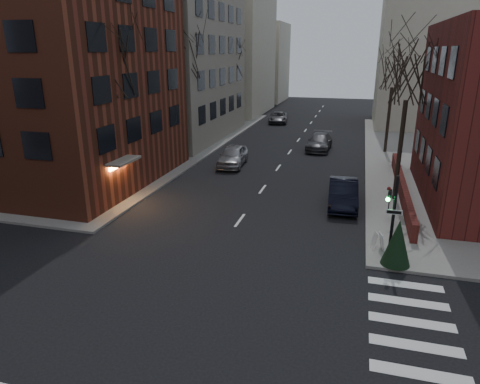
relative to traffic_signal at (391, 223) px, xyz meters
The scene contains 22 objects.
ground 12.15m from the traffic_signal, 131.43° to the right, with size 160.00×160.00×0.00m, color black.
sidewalk_far_left 42.53m from the traffic_signal, 150.37° to the left, with size 44.00×44.00×0.15m, color gray.
building_left_brick 25.61m from the traffic_signal, 162.24° to the left, with size 15.00×15.00×18.00m, color brown.
building_left_tan 37.33m from the traffic_signal, 134.92° to the left, with size 18.00×18.00×28.00m, color gray.
low_wall_right 10.18m from the traffic_signal, 82.24° to the left, with size 0.35×16.00×1.00m, color #591C19.
building_distant_la 51.89m from the traffic_signal, 116.50° to the left, with size 14.00×16.00×18.00m, color beige.
building_distant_ra 42.05m from the traffic_signal, 80.23° to the left, with size 14.00×14.00×16.00m, color beige.
building_distant_lb 66.59m from the traffic_signal, 108.38° to the left, with size 10.00×12.00×14.00m, color beige.
traffic_signal is the anchor object (origin of this frame).
tree_left_a 18.66m from the traffic_signal, 163.35° to the left, with size 4.18×4.18×10.26m.
tree_left_b 24.87m from the traffic_signal, 134.54° to the left, with size 4.40×4.40×10.80m.
tree_left_c 35.76m from the traffic_signal, 118.36° to the left, with size 3.96×3.96×9.72m.
tree_right_a 10.92m from the traffic_signal, 84.53° to the left, with size 3.96×3.96×9.72m.
tree_right_b 23.71m from the traffic_signal, 87.85° to the left, with size 3.74×3.74×9.18m.
streetlamp_near 20.86m from the traffic_signal, 141.13° to the left, with size 0.36×0.36×6.28m.
streetlamp_far 36.81m from the traffic_signal, 116.06° to the left, with size 0.36×0.36×6.28m.
parked_sedan 7.54m from the traffic_signal, 108.41° to the left, with size 1.75×5.02×1.65m, color black.
car_lane_silver 18.88m from the traffic_signal, 128.71° to the left, with size 2.02×5.02×1.71m, color #A4A3A9.
car_lane_gray 23.39m from the traffic_signal, 103.16° to the left, with size 2.18×5.35×1.55m, color #404045.
car_lane_far 39.75m from the traffic_signal, 107.92° to the left, with size 2.36×5.11×1.42m, color #46464B.
sandwich_board 1.65m from the traffic_signal, 114.85° to the left, with size 0.38×0.54×0.86m, color white.
evergreen_shrub 0.90m from the traffic_signal, 56.95° to the right, with size 1.29×1.29×2.15m, color #16321B.
Camera 1 is at (6.12, -10.05, 9.38)m, focal length 32.00 mm.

